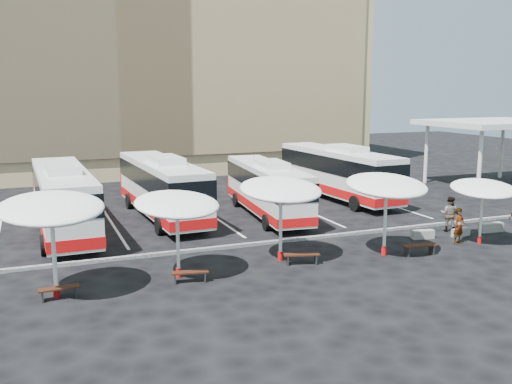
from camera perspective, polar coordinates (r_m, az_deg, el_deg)
name	(u,v)px	position (r m, az deg, el deg)	size (l,w,h in m)	color
ground	(260,248)	(27.96, 0.38, -5.60)	(120.00, 120.00, 0.00)	black
sandstone_building	(135,36)	(57.89, -12.01, 15.00)	(42.00, 18.25, 29.60)	tan
service_canopy	(494,125)	(48.90, 22.71, 6.23)	(10.00, 8.00, 5.20)	silver
curb_divider	(256,244)	(28.38, 0.00, -5.20)	(34.00, 0.25, 0.15)	black
bay_lines	(211,215)	(35.27, -4.53, -2.27)	(24.15, 12.00, 0.01)	white
bus_0	(63,197)	(32.04, -18.74, -0.50)	(3.06, 12.16, 3.84)	silver
bus_1	(162,186)	(34.51, -9.41, 0.64)	(3.22, 12.15, 3.82)	silver
bus_2	(267,187)	(34.65, 1.10, 0.52)	(3.35, 11.11, 3.47)	silver
bus_3	(338,171)	(40.35, 8.18, 2.09)	(3.33, 12.29, 3.86)	silver
sunshade_0	(51,208)	(21.98, -19.81, -1.56)	(4.13, 4.18, 3.97)	silver
sunshade_1	(177,205)	(23.17, -7.91, -1.25)	(4.12, 4.15, 3.60)	silver
sunshade_2	(281,190)	(25.20, 2.50, 0.22)	(3.78, 3.83, 3.83)	silver
sunshade_3	(387,186)	(26.68, 12.92, 0.62)	(3.92, 3.96, 3.88)	silver
sunshade_4	(483,189)	(30.23, 21.76, 0.29)	(4.10, 4.13, 3.28)	silver
wood_bench_0	(59,290)	(22.50, -19.10, -9.26)	(1.49, 0.48, 0.45)	black
wood_bench_1	(190,274)	(23.19, -6.62, -8.14)	(1.53, 0.67, 0.45)	black
wood_bench_2	(302,256)	(25.38, 4.58, -6.42)	(1.64, 0.83, 0.48)	black
wood_bench_3	(419,247)	(27.70, 16.03, -5.33)	(1.68, 0.60, 0.51)	black
conc_bench_0	(423,234)	(30.82, 16.32, -4.09)	(1.17, 0.39, 0.44)	gray
conc_bench_1	(461,232)	(31.95, 19.79, -3.81)	(1.11, 0.37, 0.41)	gray
conc_bench_2	(491,227)	(33.47, 22.44, -3.29)	(1.32, 0.44, 0.49)	gray
passenger_0	(459,226)	(30.24, 19.62, -3.22)	(0.66, 0.43, 1.81)	black
passenger_1	(450,214)	(32.63, 18.83, -2.10)	(0.94, 0.73, 1.93)	black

